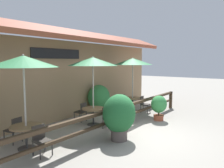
{
  "coord_description": "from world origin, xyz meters",
  "views": [
    {
      "loc": [
        -6.79,
        -3.66,
        2.66
      ],
      "look_at": [
        -0.04,
        1.39,
        1.79
      ],
      "focal_mm": 35.0,
      "sensor_mm": 36.0,
      "label": 1
    }
  ],
  "objects_px": {
    "chair_near_streetside": "(41,139)",
    "dining_table_middle": "(93,111)",
    "chair_middle_wallside": "(81,111)",
    "chair_far_streetside": "(144,103)",
    "chair_far_wallside": "(121,101)",
    "patio_umbrella_far": "(133,62)",
    "potted_plant_broad_leaf": "(119,115)",
    "patio_umbrella_near": "(23,62)",
    "dining_table_near": "(26,130)",
    "chair_middle_streetside": "(108,116)",
    "potted_plant_tall_tropical": "(99,98)",
    "dining_table_far": "(132,100)",
    "patio_umbrella_middle": "(93,62)",
    "chair_near_wallside": "(14,129)",
    "potted_plant_small_flowering": "(159,106)"
  },
  "relations": [
    {
      "from": "patio_umbrella_middle",
      "to": "chair_middle_wallside",
      "type": "xyz_separation_m",
      "value": [
        0.06,
        0.76,
        -2.18
      ]
    },
    {
      "from": "chair_near_wallside",
      "to": "chair_middle_streetside",
      "type": "relative_size",
      "value": 1.0
    },
    {
      "from": "dining_table_near",
      "to": "chair_middle_streetside",
      "type": "height_order",
      "value": "chair_middle_streetside"
    },
    {
      "from": "potted_plant_broad_leaf",
      "to": "patio_umbrella_far",
      "type": "bearing_deg",
      "value": 25.8
    },
    {
      "from": "patio_umbrella_middle",
      "to": "dining_table_middle",
      "type": "distance_m",
      "value": 2.08
    },
    {
      "from": "patio_umbrella_middle",
      "to": "chair_middle_wallside",
      "type": "relative_size",
      "value": 3.38
    },
    {
      "from": "chair_far_streetside",
      "to": "potted_plant_broad_leaf",
      "type": "relative_size",
      "value": 0.54
    },
    {
      "from": "chair_near_streetside",
      "to": "chair_middle_wallside",
      "type": "distance_m",
      "value": 3.56
    },
    {
      "from": "patio_umbrella_far",
      "to": "chair_far_streetside",
      "type": "relative_size",
      "value": 3.38
    },
    {
      "from": "potted_plant_broad_leaf",
      "to": "potted_plant_tall_tropical",
      "type": "xyz_separation_m",
      "value": [
        2.61,
        3.1,
        -0.08
      ]
    },
    {
      "from": "dining_table_middle",
      "to": "chair_far_wallside",
      "type": "xyz_separation_m",
      "value": [
        3.18,
        0.75,
        -0.1
      ]
    },
    {
      "from": "dining_table_near",
      "to": "potted_plant_broad_leaf",
      "type": "bearing_deg",
      "value": -38.8
    },
    {
      "from": "chair_near_wallside",
      "to": "patio_umbrella_far",
      "type": "xyz_separation_m",
      "value": [
        6.33,
        -0.63,
        2.18
      ]
    },
    {
      "from": "patio_umbrella_near",
      "to": "chair_far_streetside",
      "type": "xyz_separation_m",
      "value": [
        6.43,
        -0.57,
        -2.18
      ]
    },
    {
      "from": "chair_far_streetside",
      "to": "potted_plant_small_flowering",
      "type": "height_order",
      "value": "potted_plant_small_flowering"
    },
    {
      "from": "chair_middle_streetside",
      "to": "dining_table_far",
      "type": "distance_m",
      "value": 3.33
    },
    {
      "from": "chair_near_streetside",
      "to": "dining_table_far",
      "type": "distance_m",
      "value": 6.43
    },
    {
      "from": "chair_near_streetside",
      "to": "potted_plant_small_flowering",
      "type": "distance_m",
      "value": 5.56
    },
    {
      "from": "patio_umbrella_near",
      "to": "dining_table_near",
      "type": "distance_m",
      "value": 2.08
    },
    {
      "from": "patio_umbrella_near",
      "to": "patio_umbrella_middle",
      "type": "xyz_separation_m",
      "value": [
        3.13,
        0.06,
        0.0
      ]
    },
    {
      "from": "dining_table_near",
      "to": "chair_middle_wallside",
      "type": "bearing_deg",
      "value": 14.38
    },
    {
      "from": "patio_umbrella_near",
      "to": "chair_middle_streetside",
      "type": "distance_m",
      "value": 3.89
    },
    {
      "from": "chair_near_wallside",
      "to": "chair_middle_wallside",
      "type": "relative_size",
      "value": 1.0
    },
    {
      "from": "patio_umbrella_far",
      "to": "chair_far_streetside",
      "type": "bearing_deg",
      "value": -84.93
    },
    {
      "from": "chair_near_wallside",
      "to": "potted_plant_small_flowering",
      "type": "relative_size",
      "value": 0.75
    },
    {
      "from": "patio_umbrella_near",
      "to": "dining_table_middle",
      "type": "relative_size",
      "value": 3.01
    },
    {
      "from": "patio_umbrella_far",
      "to": "dining_table_middle",
      "type": "bearing_deg",
      "value": -178.91
    },
    {
      "from": "patio_umbrella_near",
      "to": "potted_plant_small_flowering",
      "type": "bearing_deg",
      "value": -18.66
    },
    {
      "from": "chair_near_streetside",
      "to": "chair_far_streetside",
      "type": "distance_m",
      "value": 6.43
    },
    {
      "from": "chair_middle_streetside",
      "to": "potted_plant_broad_leaf",
      "type": "distance_m",
      "value": 1.48
    },
    {
      "from": "chair_middle_wallside",
      "to": "chair_far_streetside",
      "type": "height_order",
      "value": "same"
    },
    {
      "from": "dining_table_near",
      "to": "chair_middle_streetside",
      "type": "distance_m",
      "value": 3.22
    },
    {
      "from": "patio_umbrella_near",
      "to": "potted_plant_broad_leaf",
      "type": "height_order",
      "value": "patio_umbrella_near"
    },
    {
      "from": "chair_near_streetside",
      "to": "dining_table_far",
      "type": "height_order",
      "value": "chair_near_streetside"
    },
    {
      "from": "potted_plant_tall_tropical",
      "to": "chair_near_streetside",
      "type": "bearing_deg",
      "value": -157.84
    },
    {
      "from": "potted_plant_small_flowering",
      "to": "potted_plant_tall_tropical",
      "type": "relative_size",
      "value": 0.77
    },
    {
      "from": "chair_near_streetside",
      "to": "dining_table_middle",
      "type": "height_order",
      "value": "chair_near_streetside"
    },
    {
      "from": "dining_table_far",
      "to": "chair_middle_wallside",
      "type": "bearing_deg",
      "value": 167.58
    },
    {
      "from": "dining_table_far",
      "to": "chair_far_wallside",
      "type": "distance_m",
      "value": 0.7
    },
    {
      "from": "chair_far_wallside",
      "to": "potted_plant_broad_leaf",
      "type": "xyz_separation_m",
      "value": [
        -4.01,
        -2.65,
        0.4
      ]
    },
    {
      "from": "chair_middle_wallside",
      "to": "chair_far_wallside",
      "type": "distance_m",
      "value": 3.12
    },
    {
      "from": "chair_far_wallside",
      "to": "dining_table_middle",
      "type": "bearing_deg",
      "value": 2.59
    },
    {
      "from": "patio_umbrella_near",
      "to": "dining_table_middle",
      "type": "distance_m",
      "value": 3.76
    },
    {
      "from": "chair_far_streetside",
      "to": "chair_far_wallside",
      "type": "height_order",
      "value": "same"
    },
    {
      "from": "dining_table_middle",
      "to": "chair_far_streetside",
      "type": "distance_m",
      "value": 3.36
    },
    {
      "from": "dining_table_far",
      "to": "patio_umbrella_middle",
      "type": "bearing_deg",
      "value": -178.91
    },
    {
      "from": "dining_table_middle",
      "to": "patio_umbrella_far",
      "type": "xyz_separation_m",
      "value": [
        3.24,
        0.06,
        2.08
      ]
    },
    {
      "from": "chair_near_wallside",
      "to": "potted_plant_tall_tropical",
      "type": "bearing_deg",
      "value": 171.84
    },
    {
      "from": "chair_middle_streetside",
      "to": "chair_far_wallside",
      "type": "relative_size",
      "value": 1.0
    },
    {
      "from": "chair_far_streetside",
      "to": "potted_plant_tall_tropical",
      "type": "xyz_separation_m",
      "value": [
        -1.52,
        1.82,
        0.32
      ]
    }
  ]
}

